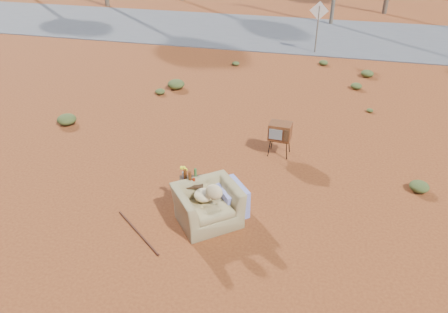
# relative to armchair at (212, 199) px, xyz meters

# --- Properties ---
(ground) EXTENTS (140.00, 140.00, 0.00)m
(ground) POSITION_rel_armchair_xyz_m (-0.18, 0.32, -0.51)
(ground) COLOR brown
(ground) RESTS_ON ground
(highway) EXTENTS (140.00, 7.00, 0.04)m
(highway) POSITION_rel_armchair_xyz_m (-0.18, 15.32, -0.49)
(highway) COLOR #565659
(highway) RESTS_ON ground
(armchair) EXTENTS (1.57, 1.63, 1.09)m
(armchair) POSITION_rel_armchair_xyz_m (0.00, 0.00, 0.00)
(armchair) COLOR #907C4E
(armchair) RESTS_ON ground
(tv_unit) EXTENTS (0.59, 0.49, 0.90)m
(tv_unit) POSITION_rel_armchair_xyz_m (0.98, 3.03, 0.16)
(tv_unit) COLOR black
(tv_unit) RESTS_ON ground
(side_table) EXTENTS (0.62, 0.62, 0.99)m
(side_table) POSITION_rel_armchair_xyz_m (-0.56, 0.26, 0.22)
(side_table) COLOR #3C2515
(side_table) RESTS_ON ground
(rusty_bar) EXTENTS (1.30, 1.07, 0.04)m
(rusty_bar) POSITION_rel_armchair_xyz_m (-1.32, -0.80, -0.48)
(rusty_bar) COLOR #4B1D14
(rusty_bar) RESTS_ON ground
(road_sign) EXTENTS (0.78, 0.06, 2.19)m
(road_sign) POSITION_rel_armchair_xyz_m (1.32, 12.32, 0.99)
(road_sign) COLOR brown
(road_sign) RESTS_ON ground
(scrub_patch) EXTENTS (17.49, 8.07, 0.33)m
(scrub_patch) POSITION_rel_armchair_xyz_m (-1.01, 4.73, -0.37)
(scrub_patch) COLOR #495123
(scrub_patch) RESTS_ON ground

